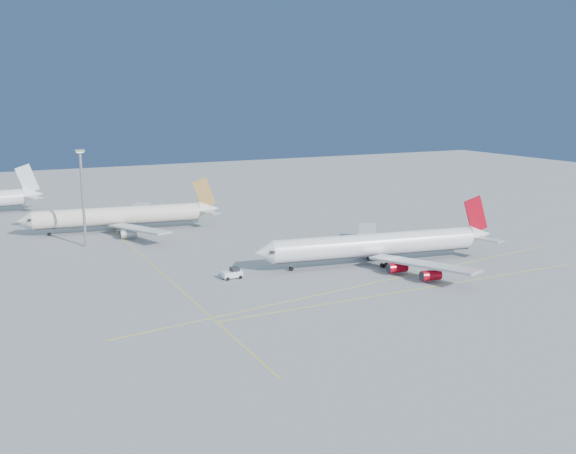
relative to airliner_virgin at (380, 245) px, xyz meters
The scene contains 6 objects.
ground 12.41m from the airliner_virgin, 143.07° to the right, with size 500.00×500.00×0.00m, color slate.
taxiway_lines 24.37m from the airliner_virgin, behind, with size 118.86×140.00×0.02m.
airliner_virgin is the anchor object (origin of this frame).
airliner_etihad 79.96m from the airliner_virgin, 125.69° to the left, with size 58.18×53.31×15.19m.
pushback_tug 36.67m from the airliner_virgin, behind, with size 4.42×2.80×2.44m.
light_mast 78.55m from the airliner_virgin, 140.53° to the left, with size 2.23×2.23×25.75m.
Camera 1 is at (-76.84, -116.39, 39.51)m, focal length 40.00 mm.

